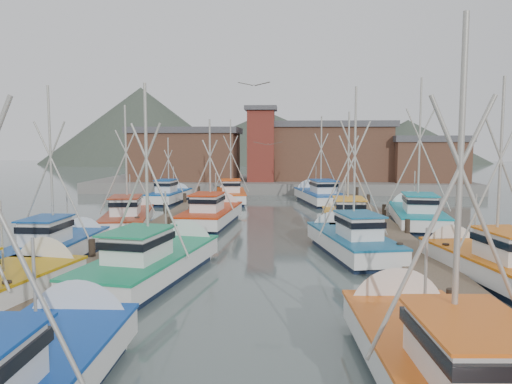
# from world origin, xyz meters

# --- Properties ---
(ground) EXTENTS (260.00, 260.00, 0.00)m
(ground) POSITION_xyz_m (0.00, 0.00, 0.00)
(ground) COLOR #4F5F5D
(ground) RESTS_ON ground
(dock_left) EXTENTS (2.30, 46.00, 1.50)m
(dock_left) POSITION_xyz_m (-7.00, 4.04, 0.21)
(dock_left) COLOR #4E3E30
(dock_left) RESTS_ON ground
(dock_right) EXTENTS (2.30, 46.00, 1.50)m
(dock_right) POSITION_xyz_m (7.00, 4.04, 0.21)
(dock_right) COLOR #4E3E30
(dock_right) RESTS_ON ground
(quay) EXTENTS (44.00, 16.00, 1.20)m
(quay) POSITION_xyz_m (0.00, 37.00, 0.60)
(quay) COLOR slate
(quay) RESTS_ON ground
(shed_left) EXTENTS (12.72, 8.48, 6.20)m
(shed_left) POSITION_xyz_m (-11.00, 35.00, 4.34)
(shed_left) COLOR brown
(shed_left) RESTS_ON quay
(shed_center) EXTENTS (14.84, 9.54, 6.90)m
(shed_center) POSITION_xyz_m (6.00, 37.00, 4.69)
(shed_center) COLOR brown
(shed_center) RESTS_ON quay
(shed_right) EXTENTS (8.48, 6.36, 5.20)m
(shed_right) POSITION_xyz_m (17.00, 34.00, 3.84)
(shed_right) COLOR brown
(shed_right) RESTS_ON quay
(lookout_tower) EXTENTS (3.60, 3.60, 8.50)m
(lookout_tower) POSITION_xyz_m (-2.00, 33.00, 5.55)
(lookout_tower) COLOR maroon
(lookout_tower) RESTS_ON quay
(distant_hills) EXTENTS (175.00, 140.00, 42.00)m
(distant_hills) POSITION_xyz_m (-12.76, 122.59, 0.00)
(distant_hills) COLOR #40493D
(distant_hills) RESTS_ON ground
(boat_1) EXTENTS (3.72, 9.87, 9.10)m
(boat_1) POSITION_xyz_m (4.46, -12.98, 0.68)
(boat_1) COLOR black
(boat_1) RESTS_ON ground
(boat_4) EXTENTS (4.48, 9.78, 8.80)m
(boat_4) POSITION_xyz_m (-4.50, -3.81, 0.68)
(boat_4) COLOR black
(boat_4) RESTS_ON ground
(boat_5) EXTENTS (4.22, 8.74, 9.00)m
(boat_5) POSITION_xyz_m (4.14, 1.07, 0.68)
(boat_5) COLOR black
(boat_5) RESTS_ON ground
(boat_6) EXTENTS (3.56, 7.99, 8.83)m
(boat_6) POSITION_xyz_m (-9.88, -1.19, 0.68)
(boat_6) COLOR black
(boat_6) RESTS_ON ground
(boat_7) EXTENTS (4.09, 8.80, 8.91)m
(boat_7) POSITION_xyz_m (9.27, -3.25, 0.68)
(boat_7) COLOR black
(boat_7) RESTS_ON ground
(boat_8) EXTENTS (3.56, 9.39, 8.01)m
(boat_8) POSITION_xyz_m (-4.18, 10.09, 0.68)
(boat_8) COLOR black
(boat_8) RESTS_ON ground
(boat_9) EXTENTS (3.35, 8.79, 8.26)m
(boat_9) POSITION_xyz_m (4.81, 7.85, 0.68)
(boat_9) COLOR black
(boat_9) RESTS_ON ground
(boat_10) EXTENTS (4.22, 9.03, 8.73)m
(boat_10) POSITION_xyz_m (-9.47, 7.99, 0.68)
(boat_10) COLOR black
(boat_10) RESTS_ON ground
(boat_11) EXTENTS (4.34, 9.93, 10.81)m
(boat_11) POSITION_xyz_m (9.92, 10.75, 0.69)
(boat_11) COLOR black
(boat_11) RESTS_ON ground
(boat_12) EXTENTS (3.61, 8.61, 8.47)m
(boat_12) POSITION_xyz_m (-4.34, 22.70, 0.68)
(boat_12) COLOR black
(boat_12) RESTS_ON ground
(boat_13) EXTENTS (4.76, 10.01, 8.90)m
(boat_13) POSITION_xyz_m (3.96, 22.82, 0.68)
(boat_13) COLOR black
(boat_13) RESTS_ON ground
(boat_14) EXTENTS (3.03, 7.84, 6.65)m
(boat_14) POSITION_xyz_m (-9.93, 21.97, 0.68)
(boat_14) COLOR black
(boat_14) RESTS_ON ground
(gull_near) EXTENTS (1.55, 0.62, 0.24)m
(gull_near) POSITION_xyz_m (-0.62, -0.03, 8.40)
(gull_near) COLOR gray
(gull_near) RESTS_ON ground
(gull_far) EXTENTS (1.55, 0.61, 0.24)m
(gull_far) POSITION_xyz_m (-0.04, 2.46, 5.57)
(gull_far) COLOR gray
(gull_far) RESTS_ON ground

